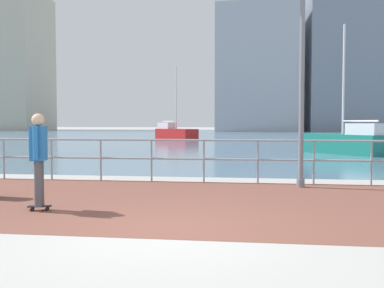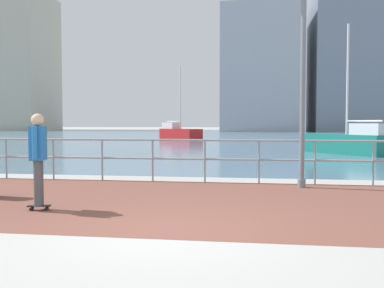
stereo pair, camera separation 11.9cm
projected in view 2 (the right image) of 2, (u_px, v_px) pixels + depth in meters
name	position (u px, v px, depth m)	size (l,w,h in m)	color
ground	(241.00, 138.00, 45.77)	(220.00, 220.00, 0.00)	#ADAAA5
brick_paving	(189.00, 201.00, 8.49)	(28.00, 5.60, 0.01)	brown
harbor_water	(244.00, 135.00, 55.75)	(180.00, 88.00, 0.00)	slate
waterfront_railing	(205.00, 153.00, 11.22)	(25.25, 0.06, 1.13)	#8C99A3
lamppost	(296.00, 55.00, 10.20)	(0.82, 0.36, 5.71)	slate
skateboarder	(38.00, 152.00, 7.57)	(0.41, 0.56, 1.72)	black
sailboat_navy	(179.00, 133.00, 39.24)	(4.41, 4.41, 6.69)	#B21E1E
sailboat_blue	(349.00, 142.00, 21.42)	(3.93, 4.53, 6.47)	#197266
tower_slate	(261.00, 70.00, 82.12)	(14.83, 15.19, 24.92)	#A3A8B2
tower_steel	(21.00, 62.00, 92.33)	(12.16, 13.86, 30.89)	#B2AD99
tower_beige	(349.00, 16.00, 80.18)	(13.45, 16.33, 44.87)	slate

